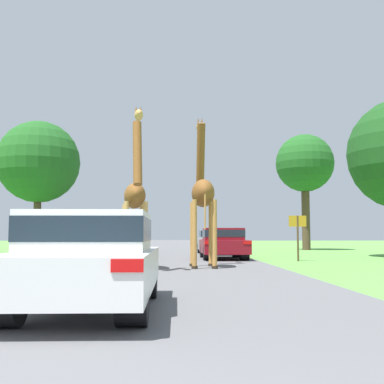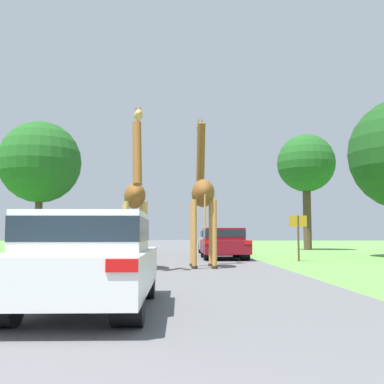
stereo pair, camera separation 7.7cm
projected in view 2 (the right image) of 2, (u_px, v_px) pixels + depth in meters
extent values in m
cube|color=#5B5B5E|center=(164.00, 251.00, 30.70)|extent=(8.33, 120.00, 0.00)
cylinder|color=#B77F3D|center=(192.00, 234.00, 16.11)|extent=(0.15, 0.15, 2.15)
cylinder|color=#2D2319|center=(192.00, 265.00, 16.02)|extent=(0.19, 0.19, 0.09)
cylinder|color=#B77F3D|center=(211.00, 234.00, 16.14)|extent=(0.15, 0.15, 2.15)
cylinder|color=#2D2319|center=(211.00, 265.00, 16.05)|extent=(0.19, 0.19, 0.09)
cylinder|color=#B77F3D|center=(194.00, 234.00, 14.89)|extent=(0.15, 0.15, 2.15)
cylinder|color=#2D2319|center=(194.00, 267.00, 14.80)|extent=(0.19, 0.19, 0.09)
cylinder|color=#B77F3D|center=(214.00, 234.00, 14.93)|extent=(0.15, 0.15, 2.15)
cylinder|color=#2D2319|center=(215.00, 267.00, 14.84)|extent=(0.19, 0.19, 0.09)
ellipsoid|color=brown|center=(203.00, 193.00, 15.63)|extent=(0.77, 1.76, 0.90)
cylinder|color=brown|center=(201.00, 157.00, 16.77)|extent=(0.30, 1.00, 2.32)
ellipsoid|color=#B77F3D|center=(200.00, 127.00, 17.34)|extent=(0.25, 0.57, 0.30)
cylinder|color=#B77F3D|center=(205.00, 210.00, 14.76)|extent=(0.05, 0.05, 1.18)
cone|color=brown|center=(198.00, 120.00, 17.19)|extent=(0.07, 0.07, 0.16)
cone|color=brown|center=(202.00, 120.00, 17.20)|extent=(0.07, 0.07, 0.16)
cylinder|color=tan|center=(145.00, 236.00, 14.12)|extent=(0.14, 0.14, 2.03)
cylinder|color=#2D2319|center=(145.00, 269.00, 14.04)|extent=(0.18, 0.18, 0.08)
cylinder|color=tan|center=(126.00, 236.00, 14.03)|extent=(0.14, 0.14, 2.03)
cylinder|color=#2D2319|center=(126.00, 270.00, 13.94)|extent=(0.18, 0.18, 0.08)
cylinder|color=tan|center=(142.00, 236.00, 15.53)|extent=(0.14, 0.14, 2.03)
cylinder|color=#2D2319|center=(141.00, 266.00, 15.44)|extent=(0.18, 0.18, 0.08)
cylinder|color=tan|center=(124.00, 236.00, 15.43)|extent=(0.14, 0.14, 2.03)
cylinder|color=#2D2319|center=(124.00, 266.00, 15.35)|extent=(0.18, 0.18, 0.08)
ellipsoid|color=brown|center=(135.00, 196.00, 14.89)|extent=(0.94, 2.12, 0.78)
cylinder|color=brown|center=(137.00, 153.00, 13.93)|extent=(0.38, 0.89, 2.00)
ellipsoid|color=tan|center=(138.00, 115.00, 13.60)|extent=(0.32, 0.59, 0.30)
cylinder|color=tan|center=(133.00, 215.00, 15.79)|extent=(0.05, 0.05, 1.12)
cone|color=brown|center=(140.00, 109.00, 13.80)|extent=(0.07, 0.07, 0.16)
cone|color=brown|center=(136.00, 109.00, 13.78)|extent=(0.07, 0.07, 0.16)
cube|color=silver|center=(86.00, 270.00, 6.81)|extent=(1.81, 4.12, 0.55)
cube|color=silver|center=(87.00, 231.00, 6.86)|extent=(1.63, 1.86, 0.54)
cube|color=#19232D|center=(87.00, 230.00, 6.86)|extent=(1.65, 1.87, 0.33)
cube|color=red|center=(122.00, 266.00, 4.78)|extent=(0.33, 0.03, 0.13)
cylinder|color=black|center=(56.00, 278.00, 8.00)|extent=(0.36, 0.67, 0.67)
cylinder|color=black|center=(144.00, 278.00, 8.04)|extent=(0.36, 0.67, 0.67)
cylinder|color=black|center=(2.00, 298.00, 5.54)|extent=(0.36, 0.67, 0.67)
cylinder|color=black|center=(128.00, 297.00, 5.58)|extent=(0.36, 0.67, 0.67)
cube|color=gray|center=(216.00, 244.00, 25.98)|extent=(1.77, 4.35, 0.56)
cube|color=gray|center=(216.00, 234.00, 26.03)|extent=(1.59, 1.96, 0.52)
cube|color=#19232D|center=(216.00, 234.00, 26.03)|extent=(1.61, 1.98, 0.31)
cube|color=red|center=(205.00, 241.00, 23.80)|extent=(0.32, 0.03, 0.13)
cube|color=red|center=(234.00, 241.00, 23.84)|extent=(0.32, 0.03, 0.13)
cylinder|color=black|center=(202.00, 248.00, 27.24)|extent=(0.35, 0.59, 0.59)
cylinder|color=black|center=(227.00, 248.00, 27.28)|extent=(0.35, 0.59, 0.59)
cylinder|color=black|center=(204.00, 249.00, 24.64)|extent=(0.35, 0.59, 0.59)
cylinder|color=black|center=(232.00, 249.00, 24.68)|extent=(0.35, 0.59, 0.59)
cube|color=maroon|center=(224.00, 246.00, 20.96)|extent=(1.87, 4.21, 0.56)
cube|color=maroon|center=(224.00, 234.00, 21.00)|extent=(1.68, 1.89, 0.51)
cube|color=#19232D|center=(224.00, 233.00, 21.01)|extent=(1.70, 1.91, 0.31)
cube|color=red|center=(209.00, 243.00, 18.85)|extent=(0.34, 0.03, 0.13)
cube|color=red|center=(248.00, 243.00, 18.89)|extent=(0.34, 0.03, 0.13)
cylinder|color=black|center=(205.00, 251.00, 22.17)|extent=(0.37, 0.62, 0.62)
cylinder|color=black|center=(237.00, 251.00, 22.22)|extent=(0.37, 0.62, 0.62)
cylinder|color=black|center=(208.00, 253.00, 19.66)|extent=(0.37, 0.62, 0.62)
cylinder|color=black|center=(245.00, 253.00, 19.70)|extent=(0.37, 0.62, 0.62)
cube|color=#561914|center=(118.00, 243.00, 29.16)|extent=(1.98, 4.20, 0.64)
cube|color=#561914|center=(118.00, 233.00, 29.21)|extent=(1.78, 1.89, 0.57)
cube|color=#19232D|center=(118.00, 232.00, 29.21)|extent=(1.80, 1.91, 0.34)
cube|color=red|center=(99.00, 239.00, 27.05)|extent=(0.36, 0.03, 0.15)
cube|color=red|center=(128.00, 239.00, 27.10)|extent=(0.36, 0.03, 0.15)
cylinder|color=black|center=(108.00, 247.00, 30.36)|extent=(0.40, 0.58, 0.58)
cylinder|color=black|center=(133.00, 247.00, 30.41)|extent=(0.40, 0.58, 0.58)
cylinder|color=black|center=(102.00, 248.00, 27.86)|extent=(0.40, 0.58, 0.58)
cylinder|color=black|center=(129.00, 248.00, 27.90)|extent=(0.40, 0.58, 0.58)
cube|color=silver|center=(112.00, 246.00, 20.44)|extent=(2.00, 4.03, 0.62)
cube|color=silver|center=(112.00, 232.00, 20.49)|extent=(1.80, 1.81, 0.56)
cube|color=#19232D|center=(112.00, 232.00, 20.49)|extent=(1.82, 1.83, 0.34)
cube|color=red|center=(83.00, 242.00, 18.42)|extent=(0.36, 0.03, 0.15)
cube|color=red|center=(126.00, 242.00, 18.46)|extent=(0.36, 0.03, 0.15)
cylinder|color=black|center=(98.00, 252.00, 21.60)|extent=(0.40, 0.58, 0.58)
cylinder|color=black|center=(133.00, 251.00, 21.64)|extent=(0.40, 0.58, 0.58)
cylinder|color=black|center=(88.00, 254.00, 19.19)|extent=(0.40, 0.58, 0.58)
cylinder|color=black|center=(128.00, 254.00, 19.23)|extent=(0.40, 0.58, 0.58)
cylinder|color=#4C3828|center=(307.00, 211.00, 32.80)|extent=(0.55, 0.55, 5.37)
sphere|color=#1E561E|center=(306.00, 163.00, 33.09)|extent=(3.97, 3.97, 3.97)
cylinder|color=#4C3828|center=(39.00, 213.00, 29.10)|extent=(0.45, 0.45, 4.72)
sphere|color=#1E561E|center=(40.00, 162.00, 29.37)|extent=(4.98, 4.98, 4.98)
cylinder|color=#4C3823|center=(298.00, 238.00, 19.11)|extent=(0.08, 0.08, 1.81)
cube|color=#B27F19|center=(298.00, 221.00, 19.17)|extent=(0.70, 0.04, 0.44)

